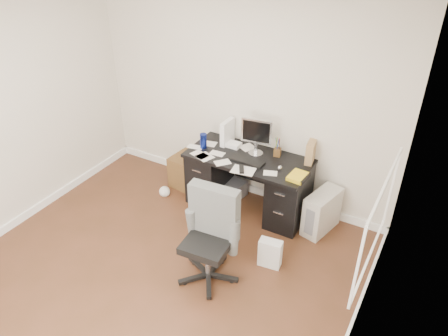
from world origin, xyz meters
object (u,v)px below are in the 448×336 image
Objects in this scene: desk at (248,181)px; keyboard at (247,161)px; lcd_monitor at (256,137)px; office_chair at (207,239)px; wicker_basket at (190,171)px; pc_tower at (322,212)px.

desk is 0.38m from keyboard.
desk is at bearing -118.95° from lcd_monitor.
office_chair is at bearing -92.09° from lcd_monitor.
lcd_monitor is at bearing 1.72° from wicker_basket.
office_chair reaches higher than wicker_basket.
office_chair is 2.37× the size of wicker_basket.
pc_tower is at bearing 11.67° from keyboard.
pc_tower is 1.18× the size of wicker_basket.
pc_tower reaches higher than wicker_basket.
lcd_monitor reaches higher than pc_tower.
lcd_monitor is 1.48m from office_chair.
keyboard is 0.82× the size of pc_tower.
lcd_monitor reaches higher than office_chair.
keyboard is (-0.01, -0.22, -0.22)m from lcd_monitor.
desk is 0.97m from pc_tower.
keyboard is at bearing -75.11° from desk.
office_chair is at bearing -81.30° from desk.
office_chair is 2.02× the size of pc_tower.
lcd_monitor is (0.04, 0.11, 0.59)m from desk.
office_chair is (0.17, -1.18, -0.24)m from keyboard.
desk is at bearing -4.89° from wicker_basket.
keyboard is at bearing -157.29° from pc_tower.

